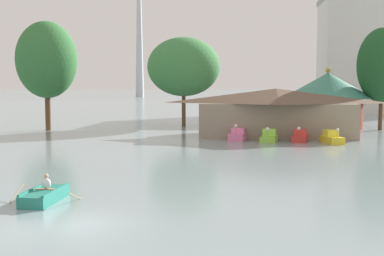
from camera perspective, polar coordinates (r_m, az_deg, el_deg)
name	(u,v)px	position (r m, az deg, el deg)	size (l,w,h in m)	color
ground_plane	(66,226)	(20.01, -14.74, -11.14)	(2000.00, 2000.00, 0.00)	gray
rowboat_with_rower	(45,195)	(24.22, -17.06, -7.65)	(3.08, 3.17, 1.42)	#237A6B
pedal_boat_pink	(238,135)	(49.22, 5.46, -0.88)	(1.99, 2.90, 1.75)	pink
pedal_boat_lime	(269,137)	(48.51, 9.13, -1.02)	(1.99, 2.70, 1.55)	#8CCC3F
pedal_boat_red	(300,137)	(49.09, 12.68, -1.02)	(1.93, 2.55, 1.60)	red
pedal_boat_yellow	(332,138)	(48.72, 16.23, -1.15)	(2.01, 3.10, 1.56)	yellow
boathouse	(276,111)	(53.97, 9.90, 1.96)	(17.73, 8.81, 5.28)	gray
green_roof_pavilion	(328,97)	(66.39, 15.77, 3.60)	(11.90, 11.90, 8.04)	#993328
shoreline_tree_tall_left	(47,60)	(63.20, -16.84, 7.72)	(7.52, 7.52, 13.59)	brown
shoreline_tree_mid	(184,67)	(66.25, -1.00, 7.26)	(9.93, 9.93, 12.22)	brown
shoreline_tree_right	(382,65)	(65.32, 21.60, 6.93)	(6.16, 6.16, 12.87)	brown
background_building_block	(378,54)	(110.94, 21.15, 8.14)	(23.93, 14.51, 24.66)	silver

